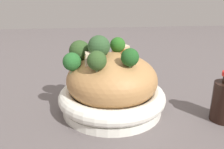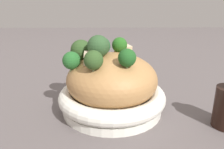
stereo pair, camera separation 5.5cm
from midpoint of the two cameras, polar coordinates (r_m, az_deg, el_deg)
The scene contains 7 objects.
ground_plane at distance 0.59m, azimuth -2.71°, elevation -8.71°, with size 3.00×3.00×0.00m, color #5C5353.
serving_bowl at distance 0.58m, azimuth -2.76°, elevation -6.14°, with size 0.26×0.26×0.06m.
noodle_heap at distance 0.56m, azimuth -2.84°, elevation -1.24°, with size 0.22×0.22×0.13m.
broccoli_florets at distance 0.53m, azimuth -6.96°, elevation 5.42°, with size 0.17×0.16×0.09m.
carrot_coins at distance 0.55m, azimuth -0.90°, elevation 4.82°, with size 0.12×0.10×0.03m.
zucchini_slices at distance 0.57m, azimuth -7.77°, elevation 4.42°, with size 0.09×0.11×0.05m.
chicken_chunks at distance 0.56m, azimuth -3.45°, elevation 5.02°, with size 0.12×0.13×0.04m.
Camera 1 is at (-0.07, -0.52, 0.28)m, focal length 37.28 mm.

